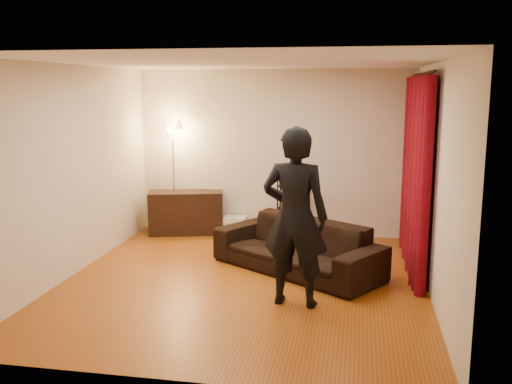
% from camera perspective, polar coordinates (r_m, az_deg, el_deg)
% --- Properties ---
extents(floor, '(5.00, 5.00, 0.00)m').
position_cam_1_polar(floor, '(7.26, -1.22, -8.97)').
color(floor, '#99490F').
rests_on(floor, ground).
extents(ceiling, '(5.00, 5.00, 0.00)m').
position_cam_1_polar(ceiling, '(6.85, -1.31, 12.85)').
color(ceiling, white).
rests_on(ceiling, ground).
extents(wall_back, '(5.00, 0.00, 5.00)m').
position_cam_1_polar(wall_back, '(9.37, 1.82, 3.95)').
color(wall_back, beige).
rests_on(wall_back, ground).
extents(wall_front, '(5.00, 0.00, 5.00)m').
position_cam_1_polar(wall_front, '(4.55, -7.61, -3.20)').
color(wall_front, beige).
rests_on(wall_front, ground).
extents(wall_left, '(0.00, 5.00, 5.00)m').
position_cam_1_polar(wall_left, '(7.70, -17.91, 2.00)').
color(wall_left, beige).
rests_on(wall_left, ground).
extents(wall_right, '(0.00, 5.00, 5.00)m').
position_cam_1_polar(wall_right, '(6.84, 17.53, 1.02)').
color(wall_right, beige).
rests_on(wall_right, ground).
extents(curtain_rod, '(0.04, 2.65, 0.04)m').
position_cam_1_polar(curtain_rod, '(7.87, 16.30, 11.26)').
color(curtain_rod, black).
rests_on(curtain_rod, wall_right).
extents(curtain, '(0.22, 2.65, 2.55)m').
position_cam_1_polar(curtain, '(7.95, 15.67, 1.83)').
color(curtain, '#6B0310').
rests_on(curtain, ground).
extents(sofa, '(2.43, 2.03, 0.68)m').
position_cam_1_polar(sofa, '(7.59, 4.13, -5.44)').
color(sofa, black).
rests_on(sofa, ground).
extents(person, '(0.78, 0.56, 2.01)m').
position_cam_1_polar(person, '(6.29, 3.92, -2.53)').
color(person, black).
rests_on(person, ground).
extents(media_cabinet, '(1.29, 0.74, 0.71)m').
position_cam_1_polar(media_cabinet, '(9.56, -7.01, -2.05)').
color(media_cabinet, black).
rests_on(media_cabinet, ground).
extents(storage_boxes, '(0.37, 0.30, 0.29)m').
position_cam_1_polar(storage_boxes, '(9.51, -2.11, -3.33)').
color(storage_boxes, silver).
rests_on(storage_boxes, ground).
extents(wire_shelf, '(0.51, 0.42, 0.99)m').
position_cam_1_polar(wire_shelf, '(9.24, 3.68, -1.54)').
color(wire_shelf, black).
rests_on(wire_shelf, ground).
extents(floor_lamp, '(0.34, 0.34, 1.84)m').
position_cam_1_polar(floor_lamp, '(9.55, -8.24, 1.37)').
color(floor_lamp, silver).
rests_on(floor_lamp, ground).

